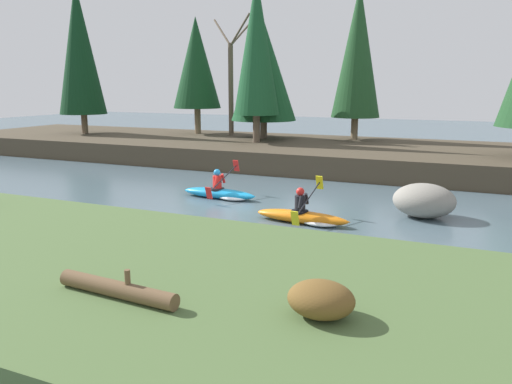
# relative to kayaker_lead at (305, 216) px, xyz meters

# --- Properties ---
(ground_plane) EXTENTS (90.00, 90.00, 0.00)m
(ground_plane) POSITION_rel_kayaker_lead_xyz_m (-2.04, 0.84, -0.20)
(ground_plane) COLOR #4C606B
(riverbank_near) EXTENTS (44.00, 6.23, 0.87)m
(riverbank_near) POSITION_rel_kayaker_lead_xyz_m (-2.04, -6.49, 0.24)
(riverbank_near) COLOR #4C6638
(riverbank_near) RESTS_ON ground
(riverbank_far) EXTENTS (44.00, 8.68, 0.97)m
(riverbank_far) POSITION_rel_kayaker_lead_xyz_m (-2.04, 10.74, 0.29)
(riverbank_far) COLOR #473D2D
(riverbank_far) RESTS_ON ground
(conifer_tree_far_left) EXTENTS (2.69, 2.69, 8.60)m
(conifer_tree_far_left) POSITION_rel_kayaker_lead_xyz_m (-17.09, 10.32, 5.63)
(conifer_tree_far_left) COLOR brown
(conifer_tree_far_left) RESTS_ON riverbank_far
(conifer_tree_left) EXTENTS (2.76, 2.76, 6.64)m
(conifer_tree_left) POSITION_rel_kayaker_lead_xyz_m (-10.89, 12.92, 4.83)
(conifer_tree_left) COLOR #7A664C
(conifer_tree_left) RESTS_ON riverbank_far
(conifer_tree_mid_left) EXTENTS (3.45, 3.45, 6.06)m
(conifer_tree_mid_left) POSITION_rel_kayaker_lead_xyz_m (-6.25, 11.92, 4.28)
(conifer_tree_mid_left) COLOR brown
(conifer_tree_mid_left) RESTS_ON riverbank_far
(conifer_tree_centre) EXTENTS (2.23, 2.23, 8.02)m
(conifer_tree_centre) POSITION_rel_kayaker_lead_xyz_m (-5.84, 10.02, 5.45)
(conifer_tree_centre) COLOR brown
(conifer_tree_centre) RESTS_ON riverbank_far
(conifer_tree_mid_right) EXTENTS (2.50, 2.50, 7.86)m
(conifer_tree_mid_right) POSITION_rel_kayaker_lead_xyz_m (-1.66, 13.32, 5.27)
(conifer_tree_mid_right) COLOR #7A664C
(conifer_tree_mid_right) RESTS_ON riverbank_far
(bare_tree_upstream) EXTENTS (3.74, 3.70, 6.81)m
(bare_tree_upstream) POSITION_rel_kayaker_lead_xyz_m (-8.69, 13.05, 3.98)
(bare_tree_upstream) COLOR brown
(bare_tree_upstream) RESTS_ON riverbank_far
(shrub_clump_third) EXTENTS (0.88, 0.73, 0.47)m
(shrub_clump_third) POSITION_rel_kayaker_lead_xyz_m (2.50, -7.12, 0.91)
(shrub_clump_third) COLOR brown
(shrub_clump_third) RESTS_ON riverbank_near
(kayaker_lead) EXTENTS (2.78, 2.07, 1.20)m
(kayaker_lead) POSITION_rel_kayaker_lead_xyz_m (0.00, 0.00, 0.00)
(kayaker_lead) COLOR orange
(kayaker_lead) RESTS_ON ground
(kayaker_middle) EXTENTS (2.78, 2.07, 1.20)m
(kayaker_middle) POSITION_rel_kayaker_lead_xyz_m (-3.58, 1.84, 0.00)
(kayaker_middle) COLOR #1993D6
(kayaker_middle) RESTS_ON ground
(boulder_midstream) EXTENTS (1.77, 1.39, 1.00)m
(boulder_midstream) POSITION_rel_kayaker_lead_xyz_m (2.95, 1.99, 0.30)
(boulder_midstream) COLOR gray
(boulder_midstream) RESTS_ON ground
(driftwood_log) EXTENTS (1.99, 0.36, 0.44)m
(driftwood_log) POSITION_rel_kayaker_lead_xyz_m (-0.27, -7.68, 0.80)
(driftwood_log) COLOR brown
(driftwood_log) RESTS_ON riverbank_near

